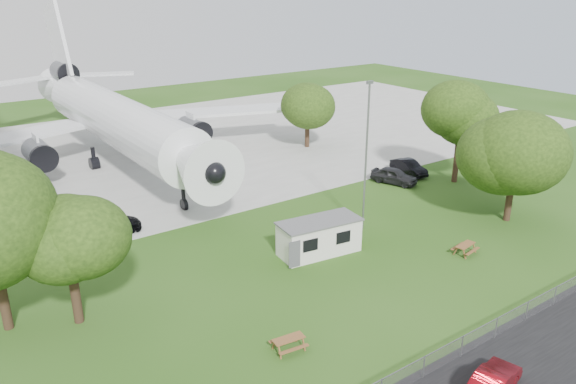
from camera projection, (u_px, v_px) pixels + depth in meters
ground at (334, 289)px, 37.12m from camera, size 160.00×160.00×0.00m
concrete_apron at (128, 155)px, 66.15m from camera, size 120.00×46.00×0.03m
airliner at (112, 116)px, 61.59m from camera, size 46.36×47.73×17.69m
site_cabin at (319, 237)px, 41.66m from camera, size 6.89×3.43×2.62m
picnic_west at (289, 350)px, 30.95m from camera, size 1.96×1.70×0.76m
picnic_east at (464, 254)px, 41.96m from camera, size 2.03×1.78×0.76m
fence at (448, 363)px, 29.87m from camera, size 58.00×0.04×1.30m
lamp_mast at (366, 159)px, 44.21m from camera, size 0.16×0.16×12.00m
tree_west_small at (67, 242)px, 31.72m from camera, size 6.80×6.80×8.65m
tree_east_front at (516, 155)px, 45.90m from camera, size 8.08×8.08×9.83m
tree_east_back at (461, 115)px, 54.84m from camera, size 7.07×7.07×10.41m
tree_far_apron at (308, 108)px, 67.64m from camera, size 6.42×6.42×8.12m
car_centre_sedan at (493, 383)px, 27.35m from camera, size 4.45×2.46×1.39m
car_ne_hatch at (394, 176)px, 56.40m from camera, size 3.43×5.05×1.60m
car_ne_sedan at (409, 167)px, 59.13m from camera, size 2.19×4.77×1.51m
car_apron_van at (108, 224)px, 45.18m from camera, size 5.63×3.30×1.53m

